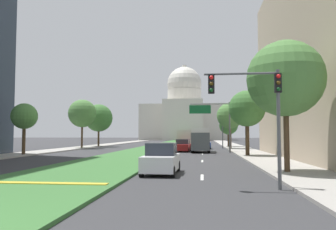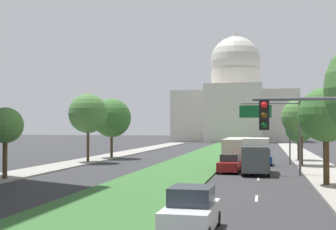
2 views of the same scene
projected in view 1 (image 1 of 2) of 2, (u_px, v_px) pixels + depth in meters
name	position (u px, v px, depth m)	size (l,w,h in m)	color
ground_plane	(168.00, 145.00, 70.87)	(283.43, 283.43, 0.00)	#333335
grass_median	(165.00, 146.00, 64.48)	(7.24, 115.95, 0.14)	#386B33
median_curb_nose	(38.00, 183.00, 14.87)	(6.51, 0.50, 0.04)	gold
lane_dashes_right	(202.00, 154.00, 38.12)	(0.16, 42.74, 0.01)	silver
sidewalk_left	(88.00, 147.00, 59.48)	(4.00, 115.95, 0.15)	#9E9991
sidewalk_right	(236.00, 147.00, 56.69)	(4.00, 115.95, 0.15)	#9E9991
capitol_building	(184.00, 113.00, 134.71)	(34.76, 23.76, 31.13)	beige
traffic_light_near_right	(258.00, 102.00, 14.24)	(3.34, 0.35, 5.20)	#515456
traffic_light_far_right	(223.00, 128.00, 53.80)	(0.28, 0.35, 5.20)	#515456
overhead_guide_sign	(215.00, 117.00, 42.30)	(5.29, 0.20, 6.50)	#515456
street_tree_right_near	(285.00, 79.00, 19.77)	(4.63, 4.63, 8.06)	#4C3823
street_tree_left_mid	(24.00, 117.00, 36.23)	(2.86, 2.86, 5.80)	#4C3823
street_tree_right_mid	(247.00, 109.00, 34.82)	(3.88, 3.88, 7.05)	#4C3823
street_tree_left_far	(82.00, 114.00, 54.01)	(4.61, 4.61, 8.10)	#4C3823
street_tree_right_far	(230.00, 116.00, 51.31)	(4.11, 4.11, 7.33)	#4C3823
street_tree_left_distant	(99.00, 118.00, 61.16)	(5.14, 5.14, 7.97)	#4C3823
street_tree_right_distant	(229.00, 125.00, 58.92)	(3.38, 3.38, 5.67)	#4C3823
sedan_lead_stopped	(161.00, 159.00, 19.68)	(2.04, 4.15, 1.85)	silver
sedan_midblock	(183.00, 146.00, 44.11)	(2.19, 4.64, 1.69)	maroon
sedan_distant	(204.00, 144.00, 53.05)	(2.10, 4.66, 1.74)	navy
sedan_far_horizon	(201.00, 142.00, 62.48)	(1.96, 4.29, 1.68)	silver
box_truck_delivery	(200.00, 139.00, 43.14)	(2.40, 6.40, 3.20)	#4C5156
city_bus	(187.00, 138.00, 52.55)	(2.62, 11.00, 2.95)	beige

